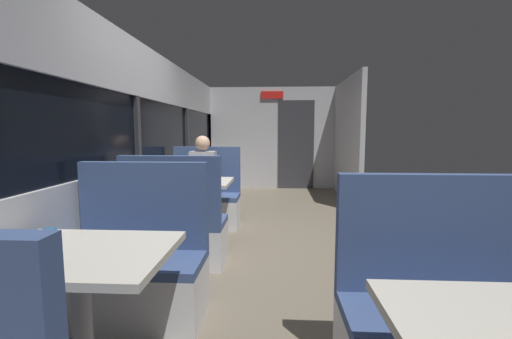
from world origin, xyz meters
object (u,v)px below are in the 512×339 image
at_px(bench_near_window_facing_entry, 138,272).
at_px(dining_table_mid_window, 193,189).
at_px(bench_front_aisle_facing_entry, 435,329).
at_px(coffee_cup_primary, 178,176).
at_px(dining_table_near_window, 79,270).
at_px(coffee_cup_secondary, 50,238).
at_px(seated_passenger, 204,189).
at_px(bench_mid_window_facing_end, 176,232).
at_px(bench_mid_window_facing_entry, 205,202).

relative_size(bench_near_window_facing_entry, dining_table_mid_window, 1.22).
relative_size(dining_table_mid_window, bench_front_aisle_facing_entry, 0.82).
xyz_separation_m(dining_table_mid_window, bench_front_aisle_facing_entry, (1.79, -2.26, -0.31)).
xyz_separation_m(bench_near_window_facing_entry, coffee_cup_primary, (-0.20, 1.75, 0.46)).
relative_size(dining_table_near_window, bench_front_aisle_facing_entry, 0.82).
xyz_separation_m(dining_table_mid_window, coffee_cup_secondary, (-0.18, -2.31, 0.15)).
height_order(bench_front_aisle_facing_entry, coffee_cup_primary, bench_front_aisle_facing_entry).
distance_m(dining_table_near_window, seated_passenger, 2.99).
height_order(seated_passenger, coffee_cup_secondary, seated_passenger).
distance_m(dining_table_mid_window, bench_mid_window_facing_end, 0.77).
distance_m(bench_mid_window_facing_end, bench_mid_window_facing_entry, 1.40).
xyz_separation_m(bench_near_window_facing_entry, coffee_cup_secondary, (-0.18, -0.64, 0.46)).
bearing_deg(coffee_cup_secondary, bench_mid_window_facing_entry, 86.60).
bearing_deg(dining_table_mid_window, seated_passenger, 90.00).
relative_size(dining_table_mid_window, bench_mid_window_facing_entry, 0.82).
distance_m(bench_mid_window_facing_entry, seated_passenger, 0.22).
distance_m(seated_passenger, coffee_cup_secondary, 2.95).
bearing_deg(seated_passenger, dining_table_mid_window, -90.00).
height_order(bench_near_window_facing_entry, bench_front_aisle_facing_entry, same).
bearing_deg(bench_near_window_facing_entry, coffee_cup_primary, 96.64).
distance_m(bench_near_window_facing_entry, dining_table_mid_window, 1.69).
relative_size(dining_table_near_window, dining_table_mid_window, 1.00).
distance_m(bench_front_aisle_facing_entry, coffee_cup_secondary, 2.02).
relative_size(dining_table_near_window, seated_passenger, 0.71).
bearing_deg(dining_table_mid_window, dining_table_near_window, -90.00).
height_order(coffee_cup_primary, coffee_cup_secondary, same).
height_order(bench_near_window_facing_entry, dining_table_mid_window, bench_near_window_facing_entry).
xyz_separation_m(dining_table_near_window, dining_table_mid_window, (0.00, 2.36, 0.00)).
relative_size(dining_table_near_window, bench_mid_window_facing_end, 0.82).
relative_size(dining_table_mid_window, bench_mid_window_facing_end, 0.82).
xyz_separation_m(bench_front_aisle_facing_entry, seated_passenger, (-1.79, 2.89, 0.21)).
distance_m(bench_near_window_facing_entry, bench_front_aisle_facing_entry, 1.89).
bearing_deg(coffee_cup_secondary, bench_front_aisle_facing_entry, 1.28).
height_order(dining_table_near_window, seated_passenger, seated_passenger).
xyz_separation_m(dining_table_mid_window, bench_mid_window_facing_entry, (0.00, 0.70, -0.31)).
height_order(dining_table_near_window, bench_front_aisle_facing_entry, bench_front_aisle_facing_entry).
xyz_separation_m(bench_front_aisle_facing_entry, coffee_cup_primary, (-1.99, 2.35, 0.46)).
xyz_separation_m(bench_mid_window_facing_end, bench_front_aisle_facing_entry, (1.79, -1.56, 0.00)).
bearing_deg(dining_table_mid_window, bench_mid_window_facing_end, -90.00).
distance_m(bench_front_aisle_facing_entry, seated_passenger, 3.40).
xyz_separation_m(seated_passenger, coffee_cup_primary, (-0.20, -0.54, 0.25)).
bearing_deg(seated_passenger, bench_mid_window_facing_end, -90.00).
bearing_deg(bench_mid_window_facing_entry, dining_table_near_window, -90.00).
bearing_deg(dining_table_near_window, dining_table_mid_window, 90.00).
bearing_deg(bench_front_aisle_facing_entry, dining_table_near_window, -176.82).
relative_size(bench_near_window_facing_entry, coffee_cup_primary, 12.22).
bearing_deg(dining_table_near_window, bench_front_aisle_facing_entry, 3.18).
distance_m(dining_table_near_window, coffee_cup_primary, 2.47).
bearing_deg(dining_table_near_window, bench_near_window_facing_entry, 90.00).
height_order(dining_table_mid_window, bench_front_aisle_facing_entry, bench_front_aisle_facing_entry).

